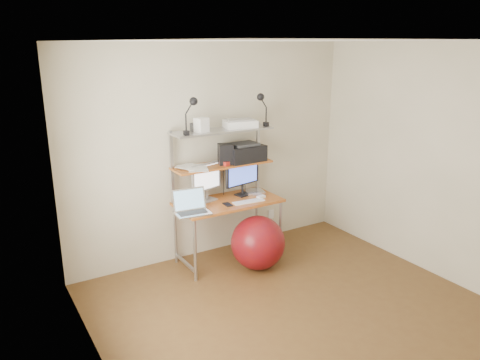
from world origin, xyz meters
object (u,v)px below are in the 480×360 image
object	(u,v)px
monitor_silver	(207,179)
exercise_ball	(258,243)
monitor_black	(243,175)
printer	(244,152)
laptop	(191,208)

from	to	relation	value
monitor_silver	exercise_ball	bearing A→B (deg)	-68.88
monitor_black	exercise_ball	distance (m)	0.82
printer	exercise_ball	xyz separation A→B (m)	(-0.10, -0.47, -0.94)
printer	exercise_ball	distance (m)	1.06
monitor_silver	exercise_ball	size ratio (longest dim) A/B	0.76
monitor_silver	printer	distance (m)	0.55
laptop	printer	bearing A→B (deg)	22.34
printer	exercise_ball	world-z (taller)	printer
monitor_silver	laptop	bearing A→B (deg)	-156.11
printer	exercise_ball	size ratio (longest dim) A/B	0.75
monitor_black	monitor_silver	bearing A→B (deg)	163.47
printer	monitor_black	bearing A→B (deg)	-160.87
laptop	exercise_ball	bearing A→B (deg)	-11.90
monitor_black	printer	distance (m)	0.27
monitor_black	printer	xyz separation A→B (m)	(0.03, 0.01, 0.26)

